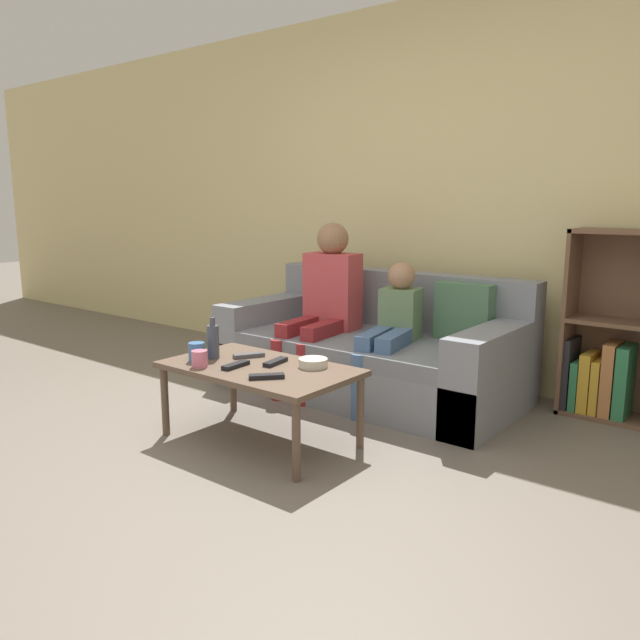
# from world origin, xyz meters

# --- Properties ---
(ground_plane) EXTENTS (22.00, 22.00, 0.00)m
(ground_plane) POSITION_xyz_m (0.00, 0.00, 0.00)
(ground_plane) COLOR #70665B
(wall_back) EXTENTS (12.00, 0.06, 2.60)m
(wall_back) POSITION_xyz_m (0.00, 2.31, 1.30)
(wall_back) COLOR beige
(wall_back) RESTS_ON ground_plane
(couch) EXTENTS (1.95, 0.95, 0.77)m
(couch) POSITION_xyz_m (-0.11, 1.69, 0.26)
(couch) COLOR gray
(couch) RESTS_ON ground_plane
(bookshelf) EXTENTS (0.56, 0.28, 1.10)m
(bookshelf) POSITION_xyz_m (1.24, 2.15, 0.42)
(bookshelf) COLOR brown
(bookshelf) RESTS_ON ground_plane
(coffee_table) EXTENTS (1.01, 0.58, 0.41)m
(coffee_table) POSITION_xyz_m (-0.09, 0.60, 0.37)
(coffee_table) COLOR brown
(coffee_table) RESTS_ON ground_plane
(person_adult) EXTENTS (0.38, 0.67, 1.11)m
(person_adult) POSITION_xyz_m (-0.43, 1.61, 0.63)
(person_adult) COLOR maroon
(person_adult) RESTS_ON ground_plane
(person_child) EXTENTS (0.34, 0.68, 0.87)m
(person_child) POSITION_xyz_m (0.12, 1.55, 0.49)
(person_child) COLOR #476693
(person_child) RESTS_ON ground_plane
(cup_near) EXTENTS (0.09, 0.09, 0.10)m
(cup_near) POSITION_xyz_m (-0.42, 0.47, 0.46)
(cup_near) COLOR #3D70B2
(cup_near) RESTS_ON coffee_table
(cup_far) EXTENTS (0.08, 0.08, 0.09)m
(cup_far) POSITION_xyz_m (-0.32, 0.40, 0.45)
(cup_far) COLOR pink
(cup_far) RESTS_ON coffee_table
(tv_remote_0) EXTENTS (0.06, 0.17, 0.02)m
(tv_remote_0) POSITION_xyz_m (-0.17, 0.50, 0.42)
(tv_remote_0) COLOR black
(tv_remote_0) RESTS_ON coffee_table
(tv_remote_1) EXTENTS (0.15, 0.16, 0.02)m
(tv_remote_1) POSITION_xyz_m (0.10, 0.45, 0.42)
(tv_remote_1) COLOR black
(tv_remote_1) RESTS_ON coffee_table
(tv_remote_2) EXTENTS (0.07, 0.18, 0.02)m
(tv_remote_2) POSITION_xyz_m (-0.05, 0.68, 0.42)
(tv_remote_2) COLOR black
(tv_remote_2) RESTS_ON coffee_table
(tv_remote_3) EXTENTS (0.13, 0.17, 0.02)m
(tv_remote_3) POSITION_xyz_m (-0.26, 0.69, 0.42)
(tv_remote_3) COLOR #47474C
(tv_remote_3) RESTS_ON coffee_table
(snack_bowl) EXTENTS (0.15, 0.15, 0.05)m
(snack_bowl) POSITION_xyz_m (0.14, 0.76, 0.43)
(snack_bowl) COLOR beige
(snack_bowl) RESTS_ON coffee_table
(bottle) EXTENTS (0.06, 0.06, 0.23)m
(bottle) POSITION_xyz_m (-0.40, 0.56, 0.51)
(bottle) COLOR #424756
(bottle) RESTS_ON coffee_table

